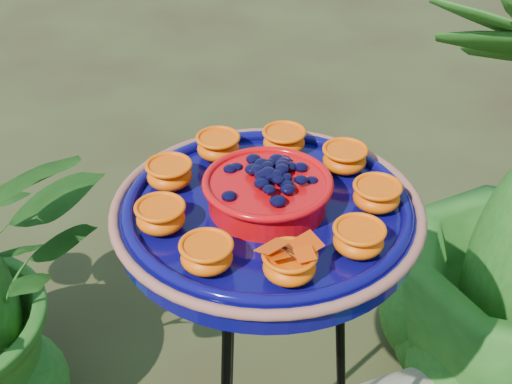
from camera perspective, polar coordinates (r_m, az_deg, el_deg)
tripod_stand at (r=1.23m, az=0.76°, el=-15.01°), size 0.39×0.39×0.82m
feeder_dish at (r=0.98m, az=0.91°, el=-1.27°), size 0.55×0.55×0.10m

